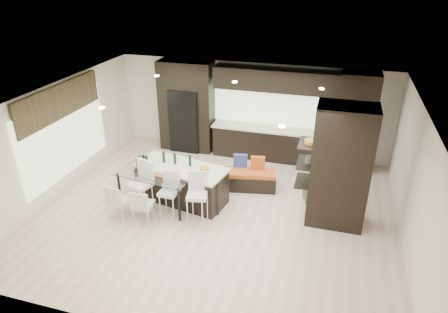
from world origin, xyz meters
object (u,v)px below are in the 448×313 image
(stool_mid, at_px, (169,200))
(kitchen_island, at_px, (182,183))
(dining_table, at_px, (158,188))
(stool_right, at_px, (197,204))
(chair_far, at_px, (121,203))
(chair_end, at_px, (205,197))
(stool_left, at_px, (141,194))
(floor_vase, at_px, (311,183))
(chair_near, at_px, (143,207))
(bench, at_px, (250,180))

(stool_mid, bearing_deg, kitchen_island, 91.76)
(dining_table, bearing_deg, stool_right, -14.54)
(kitchen_island, relative_size, chair_far, 2.70)
(dining_table, bearing_deg, chair_end, 7.55)
(chair_far, relative_size, chair_end, 1.03)
(stool_left, xyz_separation_m, floor_vase, (3.65, 1.52, 0.01))
(stool_left, bearing_deg, chair_near, -40.39)
(kitchen_island, height_order, dining_table, kitchen_island)
(stool_right, height_order, dining_table, stool_right)
(floor_vase, bearing_deg, chair_far, -155.43)
(stool_right, relative_size, chair_far, 1.19)
(chair_far, bearing_deg, stool_left, 50.64)
(kitchen_island, relative_size, floor_vase, 2.04)
(kitchen_island, distance_m, stool_left, 1.04)
(stool_mid, height_order, dining_table, stool_mid)
(stool_left, xyz_separation_m, stool_mid, (0.67, 0.03, -0.07))
(stool_mid, xyz_separation_m, bench, (1.45, 1.74, -0.20))
(dining_table, relative_size, chair_far, 2.18)
(chair_near, bearing_deg, chair_end, 29.73)
(dining_table, height_order, chair_near, dining_table)
(kitchen_island, xyz_separation_m, chair_near, (-0.48, -1.10, -0.06))
(stool_mid, relative_size, dining_table, 0.51)
(bench, bearing_deg, chair_near, -143.63)
(bench, height_order, chair_far, chair_far)
(bench, bearing_deg, stool_mid, -140.54)
(stool_right, xyz_separation_m, chair_near, (-1.15, -0.32, -0.09))
(chair_near, bearing_deg, bench, 43.00)
(kitchen_island, height_order, stool_mid, kitchen_island)
(dining_table, xyz_separation_m, chair_far, (-0.55, -0.79, -0.02))
(dining_table, relative_size, chair_near, 2.26)
(floor_vase, bearing_deg, kitchen_island, -166.32)
(bench, relative_size, dining_table, 0.74)
(kitchen_island, xyz_separation_m, stool_right, (0.67, -0.78, 0.03))
(dining_table, height_order, chair_end, dining_table)
(stool_left, distance_m, chair_end, 1.45)
(stool_right, relative_size, floor_vase, 0.90)
(bench, xyz_separation_m, chair_far, (-2.47, -2.08, 0.15))
(chair_far, bearing_deg, stool_right, 20.86)
(chair_far, xyz_separation_m, chair_end, (1.72, 0.79, -0.01))
(floor_vase, relative_size, chair_far, 1.32)
(stool_left, bearing_deg, dining_table, 86.00)
(stool_left, bearing_deg, chair_end, 36.99)
(stool_mid, relative_size, stool_right, 0.93)
(dining_table, distance_m, chair_near, 0.79)
(chair_near, relative_size, chair_end, 0.99)
(chair_far, bearing_deg, chair_near, 10.67)
(floor_vase, relative_size, chair_near, 1.37)
(floor_vase, bearing_deg, chair_end, -155.54)
(stool_right, bearing_deg, floor_vase, 21.83)
(floor_vase, bearing_deg, bench, 170.88)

